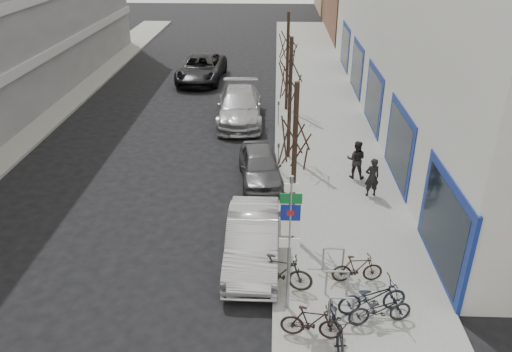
# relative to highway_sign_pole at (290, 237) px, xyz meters

# --- Properties ---
(ground) EXTENTS (120.00, 120.00, 0.00)m
(ground) POSITION_rel_highway_sign_pole_xyz_m (-2.40, 0.01, -2.46)
(ground) COLOR black
(ground) RESTS_ON ground
(sidewalk_east) EXTENTS (5.00, 70.00, 0.15)m
(sidewalk_east) POSITION_rel_highway_sign_pole_xyz_m (2.10, 10.01, -2.38)
(sidewalk_east) COLOR slate
(sidewalk_east) RESTS_ON ground
(highway_sign_pole) EXTENTS (0.55, 0.10, 4.20)m
(highway_sign_pole) POSITION_rel_highway_sign_pole_xyz_m (0.00, 0.00, 0.00)
(highway_sign_pole) COLOR gray
(highway_sign_pole) RESTS_ON ground
(bike_rack) EXTENTS (0.66, 2.26, 0.83)m
(bike_rack) POSITION_rel_highway_sign_pole_xyz_m (1.40, 0.61, -1.80)
(bike_rack) COLOR gray
(bike_rack) RESTS_ON sidewalk_east
(tree_near) EXTENTS (1.80, 1.80, 5.50)m
(tree_near) POSITION_rel_highway_sign_pole_xyz_m (0.20, 3.51, 1.65)
(tree_near) COLOR black
(tree_near) RESTS_ON ground
(tree_mid) EXTENTS (1.80, 1.80, 5.50)m
(tree_mid) POSITION_rel_highway_sign_pole_xyz_m (0.20, 10.01, 1.65)
(tree_mid) COLOR black
(tree_mid) RESTS_ON ground
(tree_far) EXTENTS (1.80, 1.80, 5.50)m
(tree_far) POSITION_rel_highway_sign_pole_xyz_m (0.20, 16.51, 1.65)
(tree_far) COLOR black
(tree_far) RESTS_ON ground
(meter_front) EXTENTS (0.10, 0.08, 1.27)m
(meter_front) POSITION_rel_highway_sign_pole_xyz_m (-0.25, 3.01, -1.54)
(meter_front) COLOR gray
(meter_front) RESTS_ON sidewalk_east
(meter_mid) EXTENTS (0.10, 0.08, 1.27)m
(meter_mid) POSITION_rel_highway_sign_pole_xyz_m (-0.25, 8.51, -1.54)
(meter_mid) COLOR gray
(meter_mid) RESTS_ON sidewalk_east
(meter_back) EXTENTS (0.10, 0.08, 1.27)m
(meter_back) POSITION_rel_highway_sign_pole_xyz_m (-0.25, 14.01, -1.54)
(meter_back) COLOR gray
(meter_back) RESTS_ON sidewalk_east
(bike_near_left) EXTENTS (0.71, 1.86, 1.11)m
(bike_near_left) POSITION_rel_highway_sign_pole_xyz_m (1.21, -1.06, -1.75)
(bike_near_left) COLOR black
(bike_near_left) RESTS_ON sidewalk_east
(bike_near_right) EXTENTS (1.66, 0.67, 0.98)m
(bike_near_right) POSITION_rel_highway_sign_pole_xyz_m (0.59, -1.07, -1.82)
(bike_near_right) COLOR black
(bike_near_right) RESTS_ON sidewalk_east
(bike_mid_curb) EXTENTS (2.00, 1.00, 1.17)m
(bike_mid_curb) POSITION_rel_highway_sign_pole_xyz_m (2.27, -0.06, -1.72)
(bike_mid_curb) COLOR black
(bike_mid_curb) RESTS_ON sidewalk_east
(bike_mid_inner) EXTENTS (1.96, 0.91, 1.15)m
(bike_mid_inner) POSITION_rel_highway_sign_pole_xyz_m (-0.19, 0.83, -1.74)
(bike_mid_inner) COLOR black
(bike_mid_inner) RESTS_ON sidewalk_east
(bike_far_curb) EXTENTS (1.81, 0.88, 1.06)m
(bike_far_curb) POSITION_rel_highway_sign_pole_xyz_m (2.41, -0.48, -1.78)
(bike_far_curb) COLOR black
(bike_far_curb) RESTS_ON sidewalk_east
(bike_far_inner) EXTENTS (1.56, 0.60, 0.92)m
(bike_far_inner) POSITION_rel_highway_sign_pole_xyz_m (2.06, 1.22, -1.85)
(bike_far_inner) COLOR black
(bike_far_inner) RESTS_ON sidewalk_east
(parked_car_front) EXTENTS (1.60, 4.57, 1.51)m
(parked_car_front) POSITION_rel_highway_sign_pole_xyz_m (-1.06, 2.35, -1.70)
(parked_car_front) COLOR #B9B9BF
(parked_car_front) RESTS_ON ground
(parked_car_mid) EXTENTS (2.15, 4.25, 1.39)m
(parked_car_mid) POSITION_rel_highway_sign_pole_xyz_m (-1.00, 7.86, -1.76)
(parked_car_mid) COLOR #4D4D52
(parked_car_mid) RESTS_ON ground
(parked_car_back) EXTENTS (2.61, 5.89, 1.68)m
(parked_car_back) POSITION_rel_highway_sign_pole_xyz_m (-2.33, 14.89, -1.62)
(parked_car_back) COLOR #9F9EA3
(parked_car_back) RESTS_ON ground
(lane_car) EXTENTS (3.09, 6.17, 1.68)m
(lane_car) POSITION_rel_highway_sign_pole_xyz_m (-5.47, 22.67, -1.62)
(lane_car) COLOR black
(lane_car) RESTS_ON ground
(pedestrian_near) EXTENTS (0.64, 0.48, 1.58)m
(pedestrian_near) POSITION_rel_highway_sign_pole_xyz_m (3.33, 6.50, -1.52)
(pedestrian_near) COLOR black
(pedestrian_near) RESTS_ON sidewalk_east
(pedestrian_far) EXTENTS (0.68, 0.53, 1.64)m
(pedestrian_far) POSITION_rel_highway_sign_pole_xyz_m (2.93, 8.05, -1.49)
(pedestrian_far) COLOR black
(pedestrian_far) RESTS_ON sidewalk_east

